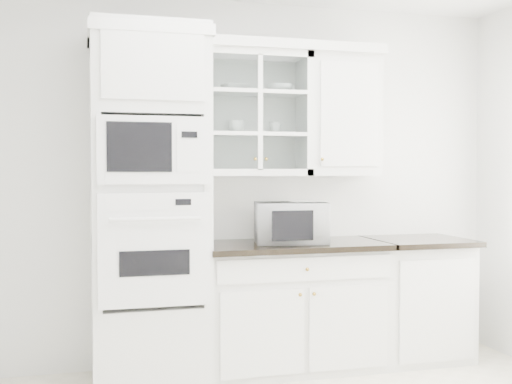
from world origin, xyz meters
name	(u,v)px	position (x,y,z in m)	size (l,w,h in m)	color
room_shell	(302,109)	(0.00, 0.43, 1.78)	(4.00, 3.50, 2.70)	white
oven_column	(149,206)	(-0.75, 1.42, 1.20)	(0.76, 0.68, 2.40)	white
base_cabinet_run	(292,305)	(0.28, 1.45, 0.46)	(1.32, 0.67, 0.92)	white
extra_base_cabinet	(416,298)	(1.28, 1.45, 0.46)	(0.72, 0.67, 0.92)	white
upper_cabinet_glass	(254,114)	(0.03, 1.58, 1.85)	(0.80, 0.33, 0.90)	white
upper_cabinet_solid	(340,116)	(0.71, 1.58, 1.85)	(0.55, 0.33, 0.90)	white
crown_molding	(241,46)	(-0.07, 1.56, 2.33)	(2.14, 0.38, 0.07)	white
countertop_microwave	(291,222)	(0.25, 1.41, 1.07)	(0.51, 0.42, 0.29)	white
bowl_a	(235,88)	(-0.11, 1.58, 2.03)	(0.20, 0.20, 0.05)	white
bowl_b	(279,89)	(0.22, 1.58, 2.04)	(0.19, 0.19, 0.06)	white
cup_a	(237,127)	(-0.11, 1.57, 1.75)	(0.11, 0.11, 0.09)	white
cup_b	(275,128)	(0.19, 1.57, 1.75)	(0.09, 0.09, 0.08)	white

